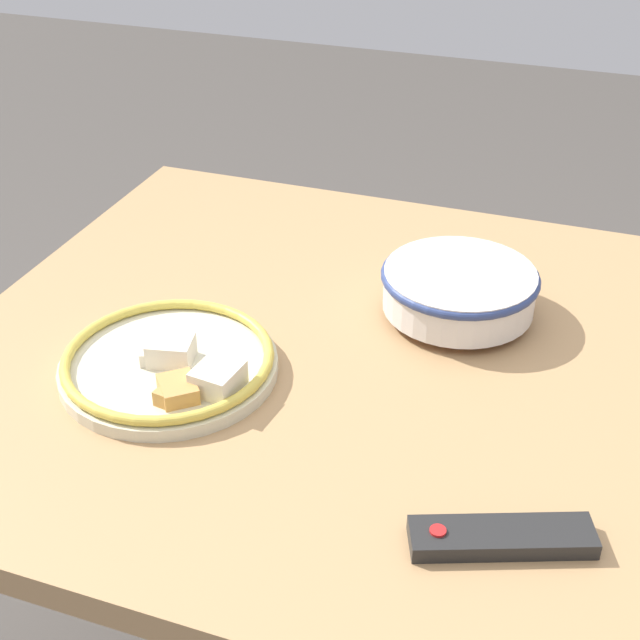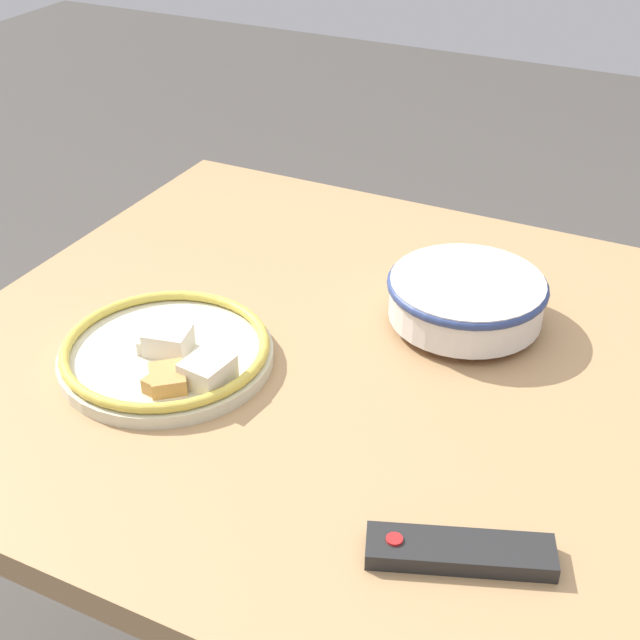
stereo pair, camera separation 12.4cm
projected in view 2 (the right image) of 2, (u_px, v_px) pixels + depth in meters
name	position (u px, v px, depth m)	size (l,w,h in m)	color
dining_table	(358.00, 406.00, 1.28)	(1.14, 0.99, 0.75)	tan
noodle_bowl	(466.00, 298.00, 1.28)	(0.23, 0.23, 0.07)	silver
food_plate	(167.00, 353.00, 1.21)	(0.29, 0.29, 0.05)	beige
tv_remote	(460.00, 552.00, 0.92)	(0.20, 0.12, 0.02)	black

